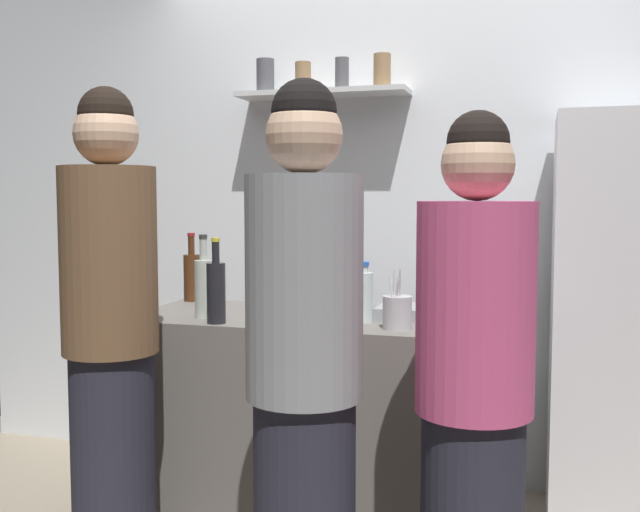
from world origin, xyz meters
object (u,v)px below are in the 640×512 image
person_brown_jacket (111,338)px  person_pink_top (474,400)px  baking_pan (420,313)px  wine_bottle_dark_glass (216,290)px  utensil_holder (397,312)px  water_bottle_plastic (362,295)px  wine_bottle_amber_glass (192,275)px  refrigerator (632,328)px  wine_bottle_pale_glass (204,286)px  person_grey_hoodie (304,381)px

person_brown_jacket → person_pink_top: size_ratio=1.09×
baking_pan → wine_bottle_dark_glass: (-0.75, -0.33, 0.10)m
baking_pan → utensil_holder: bearing=-100.6°
water_bottle_plastic → wine_bottle_dark_glass: bearing=-160.1°
utensil_holder → wine_bottle_amber_glass: bearing=157.0°
person_brown_jacket → person_pink_top: person_brown_jacket is taller
refrigerator → wine_bottle_pale_glass: size_ratio=5.09×
person_brown_jacket → wine_bottle_dark_glass: bearing=7.5°
wine_bottle_amber_glass → person_brown_jacket: (0.10, -0.85, -0.13)m
baking_pan → water_bottle_plastic: 0.26m
baking_pan → utensil_holder: (-0.05, -0.25, 0.04)m
refrigerator → person_grey_hoodie: bearing=-130.4°
wine_bottle_dark_glass → person_brown_jacket: 0.44m
wine_bottle_amber_glass → person_brown_jacket: bearing=-83.3°
refrigerator → wine_bottle_pale_glass: refrigerator is taller
baking_pan → wine_bottle_pale_glass: wine_bottle_pale_glass is taller
wine_bottle_dark_glass → wine_bottle_amber_glass: size_ratio=1.04×
baking_pan → wine_bottle_amber_glass: wine_bottle_amber_glass is taller
wine_bottle_pale_glass → person_brown_jacket: (-0.16, -0.43, -0.14)m
refrigerator → water_bottle_plastic: refrigerator is taller
wine_bottle_dark_glass → person_pink_top: 1.15m
wine_bottle_dark_glass → wine_bottle_amber_glass: wine_bottle_dark_glass is taller
utensil_holder → wine_bottle_pale_glass: bearing=177.7°
baking_pan → person_brown_jacket: 1.20m
wine_bottle_pale_glass → person_pink_top: size_ratio=0.21×
water_bottle_plastic → person_grey_hoodie: size_ratio=0.14×
refrigerator → person_pink_top: size_ratio=1.05×
refrigerator → person_grey_hoodie: size_ratio=1.00×
wine_bottle_pale_glass → person_grey_hoodie: 0.98m
refrigerator → wine_bottle_pale_glass: bearing=-163.8°
wine_bottle_dark_glass → person_brown_jacket: (-0.27, -0.32, -0.14)m
baking_pan → person_brown_jacket: person_brown_jacket is taller
water_bottle_plastic → wine_bottle_pale_glass: bearing=-172.5°
refrigerator → utensil_holder: 1.02m
baking_pan → person_pink_top: 0.85m
wine_bottle_dark_glass → person_grey_hoodie: bearing=-47.3°
wine_bottle_amber_glass → wine_bottle_pale_glass: bearing=-58.0°
baking_pan → water_bottle_plastic: water_bottle_plastic is taller
wine_bottle_dark_glass → wine_bottle_pale_glass: bearing=133.8°
refrigerator → person_brown_jacket: bearing=-153.6°
wine_bottle_pale_glass → wine_bottle_amber_glass: (-0.26, 0.42, -0.01)m
wine_bottle_amber_glass → person_pink_top: bearing=-35.6°
baking_pan → person_grey_hoodie: (-0.19, -0.93, -0.07)m
wine_bottle_amber_glass → water_bottle_plastic: size_ratio=1.36×
utensil_holder → water_bottle_plastic: (-0.16, 0.12, 0.04)m
wine_bottle_dark_glass → wine_bottle_pale_glass: size_ratio=0.98×
baking_pan → utensil_holder: utensil_holder is taller
wine_bottle_dark_glass → person_pink_top: size_ratio=0.20×
baking_pan → wine_bottle_pale_glass: size_ratio=1.00×
water_bottle_plastic → person_pink_top: (0.49, -0.66, -0.20)m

